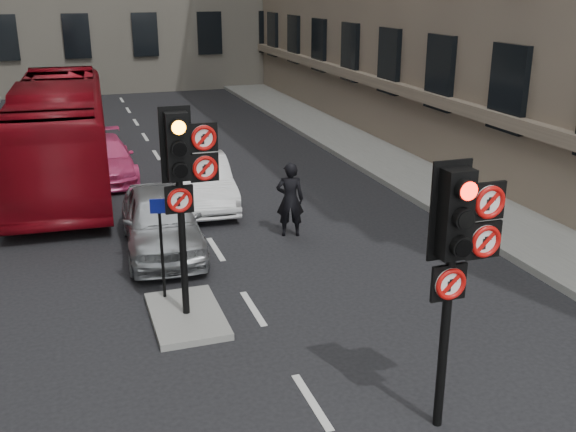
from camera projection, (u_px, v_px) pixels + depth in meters
pavement_right at (418, 172)px, 20.50m from camera, size 3.00×50.00×0.16m
centre_island at (187, 316)px, 11.70m from camera, size 1.20×2.00×0.12m
signal_near at (459, 242)px, 8.10m from camera, size 0.91×0.40×3.58m
signal_far at (184, 168)px, 10.85m from camera, size 0.91×0.40×3.58m
car_silver at (161, 220)px, 14.53m from camera, size 1.83×4.11×1.37m
car_white at (202, 181)px, 17.57m from camera, size 1.55×3.93×1.27m
car_pink at (104, 158)px, 20.01m from camera, size 1.76×4.12×1.18m
bus_red at (60, 133)px, 19.30m from camera, size 3.01×10.64×2.93m
motorcycle at (152, 227)px, 14.76m from camera, size 0.60×1.61×0.95m
motorcyclist at (290, 199)px, 15.32m from camera, size 0.72×0.57×1.74m
info_sign at (161, 235)px, 11.86m from camera, size 0.32×0.13×1.88m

